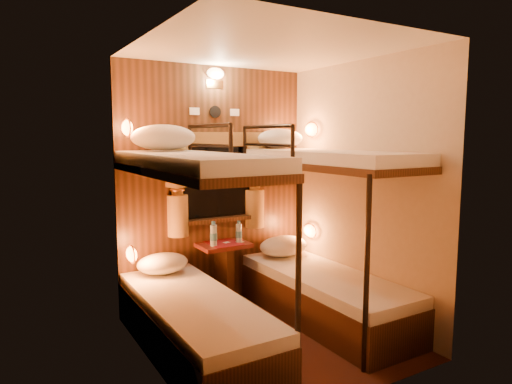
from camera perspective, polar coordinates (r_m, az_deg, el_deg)
floor at (r=4.09m, az=1.61°, el=-17.74°), size 2.10×2.10×0.00m
ceiling at (r=3.78m, az=1.74°, el=17.51°), size 2.10×2.10×0.00m
wall_back at (r=4.66m, az=-5.22°, el=0.69°), size 2.40×0.00×2.40m
wall_front at (r=2.93m, az=12.72°, el=-3.23°), size 2.40×0.00×2.40m
wall_left at (r=3.33m, az=-13.06°, el=-2.01°), size 0.00×2.40×2.40m
wall_right at (r=4.36m, az=12.86°, el=0.10°), size 0.00×2.40×2.40m
back_panel at (r=4.65m, az=-5.14°, el=0.67°), size 2.00×0.03×2.40m
bunk_left at (r=3.66m, az=-7.74°, el=-11.41°), size 0.72×1.90×1.82m
bunk_right at (r=4.31m, az=8.54°, el=-8.60°), size 0.72×1.90×1.82m
window at (r=4.63m, az=-4.98°, el=0.40°), size 1.00×0.12×0.79m
curtains at (r=4.59m, az=-4.81°, el=1.38°), size 1.10×0.22×1.00m
back_fixtures at (r=4.62m, az=-5.09°, el=13.62°), size 0.54×0.09×0.48m
reading_lamps at (r=4.35m, az=-3.25°, el=0.77°), size 2.00×0.20×1.25m
table at (r=4.64m, az=-4.04°, el=-9.23°), size 0.50×0.34×0.66m
bottle_left at (r=4.46m, az=-5.33°, el=-5.43°), size 0.07×0.07×0.24m
bottle_right at (r=4.58m, az=-2.16°, el=-5.17°), size 0.06×0.06×0.22m
sachet_a at (r=4.62m, az=-2.05°, el=-6.24°), size 0.08×0.06×0.01m
sachet_b at (r=4.59m, az=-3.69°, el=-6.33°), size 0.08×0.07×0.01m
pillow_lower_left at (r=4.32m, az=-11.59°, el=-8.73°), size 0.48×0.34×0.19m
pillow_lower_right at (r=4.83m, az=3.46°, el=-6.75°), size 0.54×0.38×0.21m
pillow_upper_left at (r=4.06m, az=-11.48°, el=6.71°), size 0.57×0.41×0.22m
pillow_upper_right at (r=4.76m, az=3.05°, el=6.69°), size 0.50×0.36×0.20m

